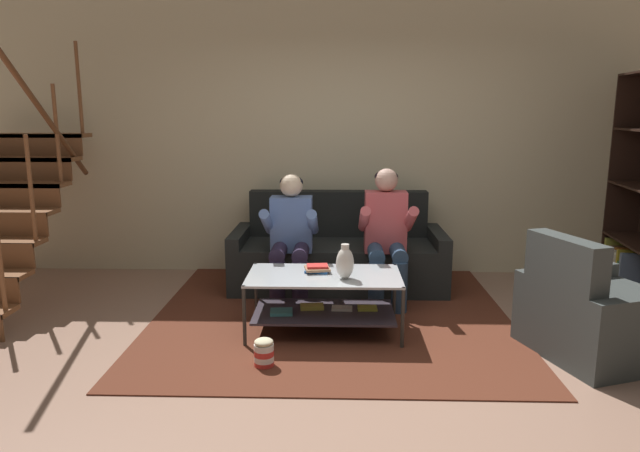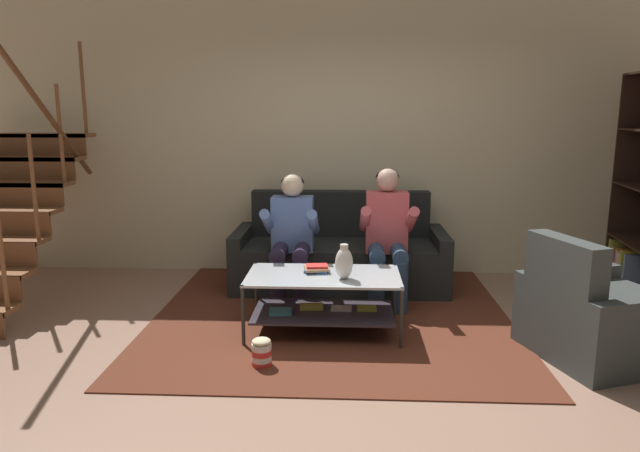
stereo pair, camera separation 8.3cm
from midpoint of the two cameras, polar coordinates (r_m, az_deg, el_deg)
The scene contains 12 objects.
ground at distance 4.09m, azimuth 4.01°, elevation -13.74°, with size 16.80×16.80×0.00m, color #A17964.
back_partition at distance 6.17m, azimuth 3.72°, elevation 8.69°, with size 8.40×0.12×2.90m, color beige.
staircase_run at distance 5.88m, azimuth -28.88°, elevation 1.60°, with size 1.06×1.89×2.44m.
couch at distance 5.75m, azimuth 2.40°, elevation -3.02°, with size 2.10×0.86×0.93m.
person_seated_left at distance 5.18m, azimuth -2.41°, elevation -0.71°, with size 0.50×0.58×1.18m.
person_seated_right at distance 5.18m, azimuth 7.20°, elevation -0.53°, with size 0.50×0.58×1.23m.
coffee_table at distance 4.55m, azimuth 0.83°, elevation -6.82°, with size 1.20×0.65×0.48m.
area_rug at distance 5.12m, azimuth 1.68°, elevation -8.39°, with size 3.02×3.20×0.01m.
vase at distance 4.36m, azimuth 2.96°, elevation -3.69°, with size 0.14×0.14×0.27m.
book_stack at distance 4.57m, azimuth 0.19°, elevation -4.28°, with size 0.22×0.20×0.06m.
armchair at distance 4.60m, azimuth 26.54°, elevation -8.23°, with size 1.13×1.12×0.89m.
popcorn_tub at distance 4.05m, azimuth -5.26°, elevation -12.46°, with size 0.14×0.14×0.21m.
Camera 2 is at (-0.06, -3.70, 1.73)m, focal length 32.00 mm.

